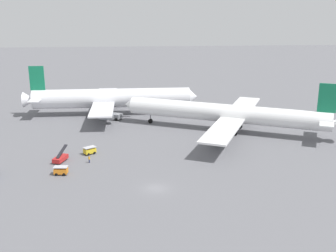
{
  "coord_description": "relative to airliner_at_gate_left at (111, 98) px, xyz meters",
  "views": [
    {
      "loc": [
        -3.84,
        -67.95,
        31.55
      ],
      "look_at": [
        4.69,
        27.18,
        4.0
      ],
      "focal_mm": 43.13,
      "sensor_mm": 36.0,
      "label": 1
    }
  ],
  "objects": [
    {
      "name": "gse_belt_loader_portside",
      "position": [
        -9.11,
        -40.21,
        -4.34
      ],
      "size": [
        3.04,
        5.05,
        3.02
      ],
      "color": "red",
      "rests_on": "ground"
    },
    {
      "name": "airliner_being_pushed",
      "position": [
        31.76,
        -20.78,
        -0.33
      ],
      "size": [
        55.44,
        47.47,
        14.5
      ],
      "color": "white",
      "rests_on": "ground"
    },
    {
      "name": "airliner_at_gate_left",
      "position": [
        0.0,
        0.0,
        0.0
      ],
      "size": [
        53.48,
        39.99,
        15.45
      ],
      "color": "silver",
      "rests_on": "ground"
    },
    {
      "name": "ground_crew_marshaller_foreground",
      "position": [
        -2.87,
        -41.41,
        -4.37
      ],
      "size": [
        0.36,
        0.36,
        1.56
      ],
      "color": "#2D3351",
      "rests_on": "ground"
    },
    {
      "name": "ground_plane",
      "position": [
        10.56,
        -55.55,
        -5.17
      ],
      "size": [
        600.0,
        600.0,
        0.0
      ],
      "primitive_type": "plane",
      "color": "slate"
    },
    {
      "name": "pushback_tug",
      "position": [
        0.35,
        -5.73,
        -3.88
      ],
      "size": [
        8.61,
        5.19,
        3.04
      ],
      "color": "gray",
      "rests_on": "ground"
    },
    {
      "name": "gse_baggage_cart_trailing",
      "position": [
        -7.84,
        -47.46,
        -4.31
      ],
      "size": [
        2.87,
        1.82,
        1.71
      ],
      "color": "orange",
      "rests_on": "ground"
    },
    {
      "name": "gse_baggage_cart_near_cluster",
      "position": [
        -3.28,
        -35.94,
        -4.31
      ],
      "size": [
        3.14,
        2.87,
        1.71
      ],
      "color": "gold",
      "rests_on": "ground"
    }
  ]
}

